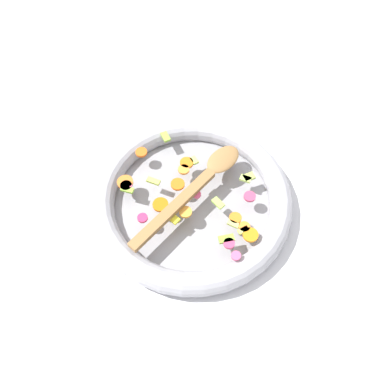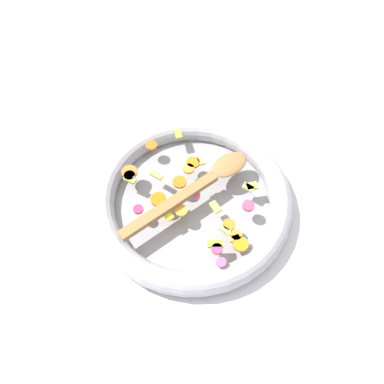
{
  "view_description": "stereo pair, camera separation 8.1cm",
  "coord_description": "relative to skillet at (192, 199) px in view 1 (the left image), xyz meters",
  "views": [
    {
      "loc": [
        0.27,
        -0.33,
        0.74
      ],
      "look_at": [
        0.0,
        0.0,
        0.05
      ],
      "focal_mm": 35.0,
      "sensor_mm": 36.0,
      "label": 1
    },
    {
      "loc": [
        0.33,
        -0.28,
        0.74
      ],
      "look_at": [
        0.0,
        0.0,
        0.05
      ],
      "focal_mm": 35.0,
      "sensor_mm": 36.0,
      "label": 2
    }
  ],
  "objects": [
    {
      "name": "wooden_spoon",
      "position": [
        0.0,
        0.02,
        0.04
      ],
      "size": [
        0.06,
        0.33,
        0.01
      ],
      "color": "olive",
      "rests_on": "chopped_vegetables"
    },
    {
      "name": "skillet",
      "position": [
        0.0,
        0.0,
        0.0
      ],
      "size": [
        0.44,
        0.44,
        0.05
      ],
      "color": "gray",
      "rests_on": "ground_plane"
    },
    {
      "name": "ground_plane",
      "position": [
        0.0,
        0.0,
        -0.02
      ],
      "size": [
        4.0,
        4.0,
        0.0
      ],
      "primitive_type": "plane",
      "color": "silver"
    },
    {
      "name": "chopped_vegetables",
      "position": [
        0.0,
        -0.0,
        0.03
      ],
      "size": [
        0.35,
        0.26,
        0.01
      ],
      "color": "orange",
      "rests_on": "skillet"
    }
  ]
}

